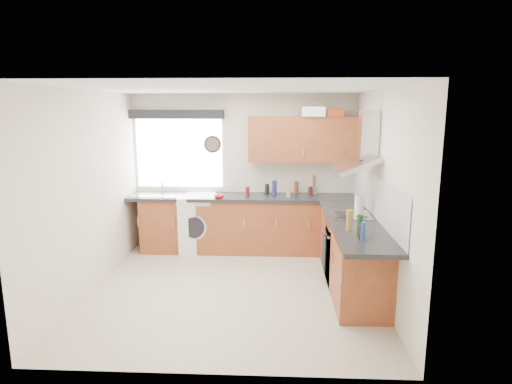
{
  "coord_description": "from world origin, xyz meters",
  "views": [
    {
      "loc": [
        0.53,
        -5.12,
        2.28
      ],
      "look_at": [
        0.25,
        0.85,
        1.1
      ],
      "focal_mm": 30.0,
      "sensor_mm": 36.0,
      "label": 1
    }
  ],
  "objects_px": {
    "extractor_hood": "(361,149)",
    "washing_machine": "(197,222)",
    "upper_cabinets": "(303,139)",
    "oven": "(349,251)"
  },
  "relations": [
    {
      "from": "extractor_hood",
      "to": "upper_cabinets",
      "type": "xyz_separation_m",
      "value": [
        -0.65,
        1.33,
        0.03
      ]
    },
    {
      "from": "extractor_hood",
      "to": "washing_machine",
      "type": "bearing_deg",
      "value": 152.41
    },
    {
      "from": "oven",
      "to": "extractor_hood",
      "type": "height_order",
      "value": "extractor_hood"
    },
    {
      "from": "washing_machine",
      "to": "upper_cabinets",
      "type": "bearing_deg",
      "value": -8.99
    },
    {
      "from": "oven",
      "to": "upper_cabinets",
      "type": "relative_size",
      "value": 0.5
    },
    {
      "from": "oven",
      "to": "washing_machine",
      "type": "bearing_deg",
      "value": 151.37
    },
    {
      "from": "extractor_hood",
      "to": "upper_cabinets",
      "type": "distance_m",
      "value": 1.48
    },
    {
      "from": "oven",
      "to": "extractor_hood",
      "type": "relative_size",
      "value": 1.09
    },
    {
      "from": "extractor_hood",
      "to": "washing_machine",
      "type": "xyz_separation_m",
      "value": [
        -2.33,
        1.22,
        -1.31
      ]
    },
    {
      "from": "extractor_hood",
      "to": "washing_machine",
      "type": "relative_size",
      "value": 0.85
    }
  ]
}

